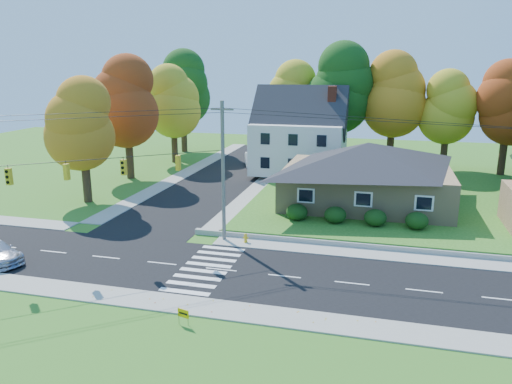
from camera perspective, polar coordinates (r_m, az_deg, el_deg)
ground at (r=31.37m, az=-4.00°, el=-8.86°), size 120.00×120.00×0.00m
road_main at (r=31.37m, az=-4.00°, el=-8.84°), size 90.00×8.00×0.02m
road_cross at (r=57.38m, az=-3.35°, el=1.92°), size 8.00×44.00×0.02m
sidewalk_north at (r=35.79m, az=-1.45°, el=-5.76°), size 90.00×2.00×0.08m
sidewalk_south at (r=27.12m, az=-7.43°, el=-12.77°), size 90.00×2.00×0.08m
lawn at (r=49.91m, az=18.34°, el=-0.41°), size 30.00×30.00×0.50m
ranch_house at (r=44.25m, az=12.55°, el=2.17°), size 14.60×10.60×5.40m
colonial_house at (r=56.60m, az=5.03°, el=6.42°), size 10.40×8.40×9.60m
hedge_row at (r=38.79m, az=11.26°, el=-2.73°), size 10.70×1.70×1.27m
traffic_infrastructure at (r=31.02m, az=-3.64°, el=0.90°), size 38.10×10.66×10.00m
tree_lot_0 at (r=62.46m, az=4.17°, el=10.61°), size 6.72×6.72×12.51m
tree_lot_1 at (r=60.58m, az=9.72°, el=11.57°), size 7.84×7.84×14.60m
tree_lot_2 at (r=61.38m, az=15.46°, el=10.69°), size 7.28×7.28×13.56m
tree_lot_3 at (r=60.84m, az=21.10°, el=8.99°), size 6.16×6.16×11.47m
tree_lot_4 at (r=60.76m, az=26.94°, el=9.02°), size 6.72×6.72×12.51m
tree_west_0 at (r=47.58m, az=-19.29°, el=7.30°), size 6.16×6.16×11.47m
tree_west_1 at (r=56.49m, az=-14.61°, el=9.96°), size 7.28×7.28×13.56m
tree_west_2 at (r=65.03m, az=-9.49°, el=10.16°), size 6.72×6.72×12.51m
tree_west_3 at (r=73.08m, az=-8.41°, el=11.67°), size 7.84×7.84×14.60m
white_car at (r=62.59m, az=-0.42°, el=3.75°), size 3.20×5.20×1.62m
fire_hydrant at (r=35.64m, az=-1.19°, el=-5.33°), size 0.41×0.32×0.72m
yard_sign at (r=25.24m, az=-8.32°, el=-13.60°), size 0.64×0.20×0.82m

